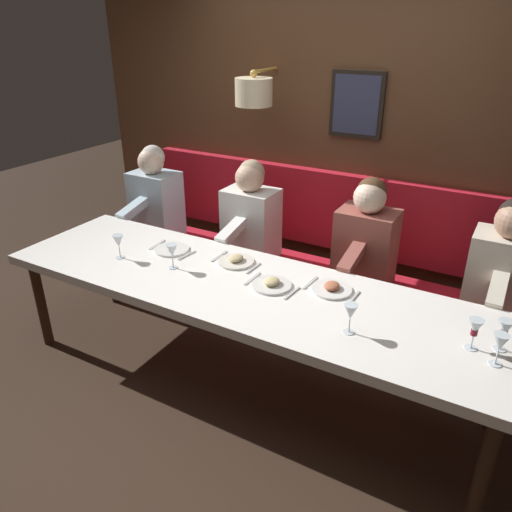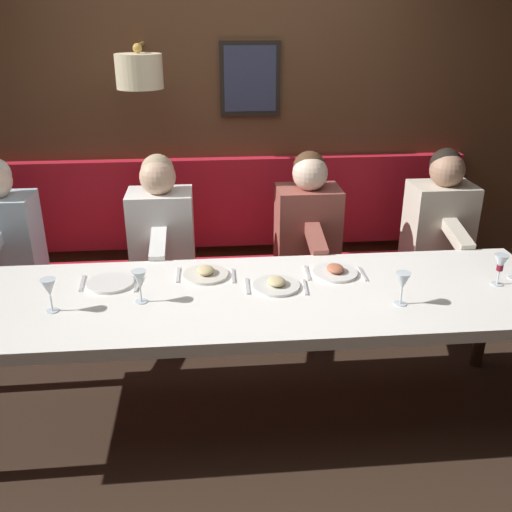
{
  "view_description": "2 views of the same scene",
  "coord_description": "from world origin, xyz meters",
  "px_view_note": "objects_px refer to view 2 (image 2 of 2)",
  "views": [
    {
      "loc": [
        -2.23,
        -1.37,
        2.17
      ],
      "look_at": [
        0.05,
        -0.07,
        0.92
      ],
      "focal_mm": 34.49,
      "sensor_mm": 36.0,
      "label": 1
    },
    {
      "loc": [
        -2.48,
        0.16,
        2.01
      ],
      "look_at": [
        0.05,
        -0.07,
        0.92
      ],
      "focal_mm": 39.56,
      "sensor_mm": 36.0,
      "label": 2
    }
  ],
  "objects_px": {
    "diner_middle": "(161,222)",
    "wine_glass_1": "(403,282)",
    "wine_glass_3": "(49,289)",
    "diner_nearest": "(440,214)",
    "wine_glass_2": "(140,280)",
    "diner_near": "(308,218)",
    "wine_glass_4": "(501,264)",
    "dining_table": "(242,304)",
    "diner_far": "(2,227)"
  },
  "relations": [
    {
      "from": "diner_near",
      "to": "wine_glass_4",
      "type": "relative_size",
      "value": 4.82
    },
    {
      "from": "wine_glass_3",
      "to": "diner_middle",
      "type": "bearing_deg",
      "value": -24.38
    },
    {
      "from": "diner_far",
      "to": "wine_glass_3",
      "type": "distance_m",
      "value": 1.11
    },
    {
      "from": "diner_middle",
      "to": "wine_glass_1",
      "type": "xyz_separation_m",
      "value": [
        -1.06,
        -1.2,
        0.04
      ]
    },
    {
      "from": "diner_middle",
      "to": "wine_glass_2",
      "type": "height_order",
      "value": "diner_middle"
    },
    {
      "from": "dining_table",
      "to": "diner_nearest",
      "type": "xyz_separation_m",
      "value": [
        0.88,
        -1.36,
        0.13
      ]
    },
    {
      "from": "dining_table",
      "to": "wine_glass_2",
      "type": "xyz_separation_m",
      "value": [
        -0.04,
        0.49,
        0.17
      ]
    },
    {
      "from": "diner_nearest",
      "to": "wine_glass_1",
      "type": "relative_size",
      "value": 4.82
    },
    {
      "from": "diner_far",
      "to": "wine_glass_4",
      "type": "height_order",
      "value": "diner_far"
    },
    {
      "from": "dining_table",
      "to": "diner_far",
      "type": "relative_size",
      "value": 4.0
    },
    {
      "from": "wine_glass_3",
      "to": "wine_glass_2",
      "type": "bearing_deg",
      "value": -82.16
    },
    {
      "from": "wine_glass_3",
      "to": "diner_far",
      "type": "bearing_deg",
      "value": 28.02
    },
    {
      "from": "diner_nearest",
      "to": "wine_glass_2",
      "type": "height_order",
      "value": "diner_nearest"
    },
    {
      "from": "dining_table",
      "to": "diner_middle",
      "type": "distance_m",
      "value": 1.0
    },
    {
      "from": "dining_table",
      "to": "diner_nearest",
      "type": "bearing_deg",
      "value": -57.02
    },
    {
      "from": "diner_middle",
      "to": "wine_glass_4",
      "type": "distance_m",
      "value": 1.97
    },
    {
      "from": "diner_middle",
      "to": "dining_table",
      "type": "bearing_deg",
      "value": -152.99
    },
    {
      "from": "wine_glass_2",
      "to": "wine_glass_3",
      "type": "xyz_separation_m",
      "value": [
        -0.06,
        0.4,
        0.0
      ]
    },
    {
      "from": "diner_near",
      "to": "wine_glass_4",
      "type": "height_order",
      "value": "diner_near"
    },
    {
      "from": "diner_nearest",
      "to": "wine_glass_3",
      "type": "relative_size",
      "value": 4.82
    },
    {
      "from": "diner_near",
      "to": "diner_middle",
      "type": "relative_size",
      "value": 1.0
    },
    {
      "from": "dining_table",
      "to": "diner_middle",
      "type": "height_order",
      "value": "diner_middle"
    },
    {
      "from": "diner_near",
      "to": "diner_middle",
      "type": "xyz_separation_m",
      "value": [
        0.0,
        0.93,
        0.0
      ]
    },
    {
      "from": "diner_near",
      "to": "dining_table",
      "type": "bearing_deg",
      "value": 151.29
    },
    {
      "from": "diner_nearest",
      "to": "wine_glass_1",
      "type": "bearing_deg",
      "value": 149.82
    },
    {
      "from": "wine_glass_1",
      "to": "wine_glass_4",
      "type": "height_order",
      "value": "same"
    },
    {
      "from": "diner_nearest",
      "to": "wine_glass_2",
      "type": "distance_m",
      "value": 2.07
    },
    {
      "from": "diner_near",
      "to": "wine_glass_3",
      "type": "bearing_deg",
      "value": 125.39
    },
    {
      "from": "diner_middle",
      "to": "wine_glass_3",
      "type": "distance_m",
      "value": 1.07
    },
    {
      "from": "diner_nearest",
      "to": "wine_glass_3",
      "type": "bearing_deg",
      "value": 113.46
    },
    {
      "from": "dining_table",
      "to": "wine_glass_3",
      "type": "bearing_deg",
      "value": 96.1
    },
    {
      "from": "diner_near",
      "to": "wine_glass_1",
      "type": "height_order",
      "value": "diner_near"
    },
    {
      "from": "diner_middle",
      "to": "wine_glass_1",
      "type": "bearing_deg",
      "value": -131.45
    },
    {
      "from": "diner_far",
      "to": "wine_glass_3",
      "type": "relative_size",
      "value": 4.82
    },
    {
      "from": "dining_table",
      "to": "diner_middle",
      "type": "xyz_separation_m",
      "value": [
        0.88,
        0.45,
        0.13
      ]
    },
    {
      "from": "dining_table",
      "to": "wine_glass_3",
      "type": "distance_m",
      "value": 0.91
    },
    {
      "from": "dining_table",
      "to": "wine_glass_4",
      "type": "relative_size",
      "value": 19.29
    },
    {
      "from": "diner_middle",
      "to": "diner_far",
      "type": "bearing_deg",
      "value": 90.0
    },
    {
      "from": "wine_glass_4",
      "to": "wine_glass_1",
      "type": "bearing_deg",
      "value": 106.12
    },
    {
      "from": "diner_far",
      "to": "wine_glass_1",
      "type": "height_order",
      "value": "diner_far"
    },
    {
      "from": "diner_near",
      "to": "wine_glass_2",
      "type": "height_order",
      "value": "diner_near"
    },
    {
      "from": "diner_near",
      "to": "wine_glass_4",
      "type": "xyz_separation_m",
      "value": [
        -0.89,
        -0.82,
        0.04
      ]
    },
    {
      "from": "dining_table",
      "to": "diner_nearest",
      "type": "relative_size",
      "value": 4.0
    },
    {
      "from": "wine_glass_1",
      "to": "wine_glass_2",
      "type": "relative_size",
      "value": 1.0
    },
    {
      "from": "wine_glass_2",
      "to": "wine_glass_1",
      "type": "bearing_deg",
      "value": -96.19
    },
    {
      "from": "diner_nearest",
      "to": "wine_glass_4",
      "type": "height_order",
      "value": "diner_nearest"
    },
    {
      "from": "diner_middle",
      "to": "wine_glass_4",
      "type": "height_order",
      "value": "diner_middle"
    },
    {
      "from": "diner_middle",
      "to": "wine_glass_3",
      "type": "bearing_deg",
      "value": 155.62
    },
    {
      "from": "diner_middle",
      "to": "wine_glass_4",
      "type": "relative_size",
      "value": 4.82
    },
    {
      "from": "diner_middle",
      "to": "wine_glass_3",
      "type": "relative_size",
      "value": 4.82
    }
  ]
}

